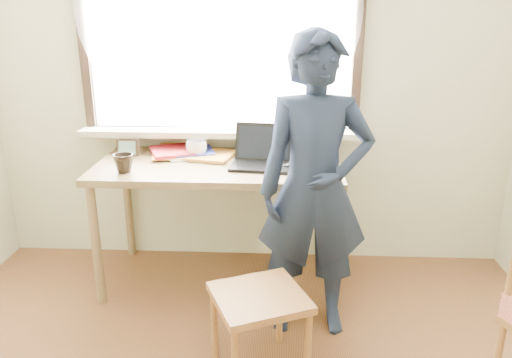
# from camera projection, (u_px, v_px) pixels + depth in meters

# --- Properties ---
(room_shell) EXTENTS (3.52, 4.02, 2.61)m
(room_shell) POSITION_uv_depth(u_px,v_px,m) (206.00, 31.00, 1.45)
(room_shell) COLOR beige
(room_shell) RESTS_ON ground
(desk) EXTENTS (1.50, 0.75, 0.80)m
(desk) POSITION_uv_depth(u_px,v_px,m) (219.00, 176.00, 3.10)
(desk) COLOR brown
(desk) RESTS_ON ground
(laptop) EXTENTS (0.38, 0.32, 0.24)m
(laptop) POSITION_uv_depth(u_px,v_px,m) (262.00, 156.00, 3.02)
(laptop) COLOR black
(laptop) RESTS_ON desk
(mug_white) EXTENTS (0.17, 0.17, 0.11)m
(mug_white) POSITION_uv_depth(u_px,v_px,m) (196.00, 149.00, 3.19)
(mug_white) COLOR white
(mug_white) RESTS_ON desk
(mug_dark) EXTENTS (0.16, 0.16, 0.11)m
(mug_dark) POSITION_uv_depth(u_px,v_px,m) (124.00, 163.00, 2.88)
(mug_dark) COLOR black
(mug_dark) RESTS_ON desk
(mouse) EXTENTS (0.10, 0.07, 0.04)m
(mouse) POSITION_uv_depth(u_px,v_px,m) (290.00, 166.00, 2.95)
(mouse) COLOR black
(mouse) RESTS_ON desk
(desk_clutter) EXTENTS (0.70, 0.51, 0.04)m
(desk_clutter) POSITION_uv_depth(u_px,v_px,m) (191.00, 151.00, 3.28)
(desk_clutter) COLOR orange
(desk_clutter) RESTS_ON desk
(book_a) EXTENTS (0.28, 0.30, 0.02)m
(book_a) POSITION_uv_depth(u_px,v_px,m) (155.00, 153.00, 3.26)
(book_a) COLOR white
(book_a) RESTS_ON desk
(book_b) EXTENTS (0.22, 0.26, 0.02)m
(book_b) POSITION_uv_depth(u_px,v_px,m) (276.00, 151.00, 3.30)
(book_b) COLOR white
(book_b) RESTS_ON desk
(picture_frame) EXTENTS (0.14, 0.02, 0.11)m
(picture_frame) POSITION_uv_depth(u_px,v_px,m) (128.00, 149.00, 3.18)
(picture_frame) COLOR black
(picture_frame) RESTS_ON desk
(work_chair) EXTENTS (0.54, 0.53, 0.42)m
(work_chair) POSITION_uv_depth(u_px,v_px,m) (259.00, 306.00, 2.37)
(work_chair) COLOR olive
(work_chair) RESTS_ON ground
(person) EXTENTS (0.60, 0.41, 1.62)m
(person) POSITION_uv_depth(u_px,v_px,m) (315.00, 189.00, 2.60)
(person) COLOR black
(person) RESTS_ON ground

